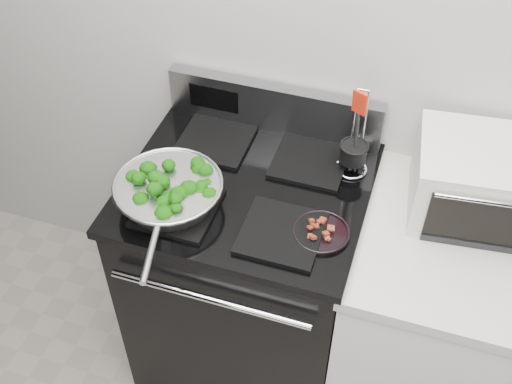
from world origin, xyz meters
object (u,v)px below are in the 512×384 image
at_px(toaster_oven, 485,182).
at_px(bacon_plate, 321,230).
at_px(gas_range, 248,272).
at_px(utensil_holder, 353,156).
at_px(skillet, 169,192).

bearing_deg(toaster_oven, bacon_plate, -153.94).
relative_size(gas_range, utensil_holder, 3.45).
bearing_deg(utensil_holder, toaster_oven, 19.87).
xyz_separation_m(skillet, toaster_oven, (0.92, 0.30, 0.04)).
relative_size(bacon_plate, toaster_oven, 0.38).
relative_size(bacon_plate, utensil_holder, 0.53).
bearing_deg(gas_range, utensil_holder, 29.05).
xyz_separation_m(gas_range, skillet, (-0.20, -0.16, 0.52)).
distance_m(bacon_plate, utensil_holder, 0.31).
distance_m(gas_range, skillet, 0.58).
distance_m(gas_range, utensil_holder, 0.63).
bearing_deg(skillet, bacon_plate, -10.34).
xyz_separation_m(utensil_holder, toaster_oven, (0.41, -0.03, 0.03)).
xyz_separation_m(gas_range, bacon_plate, (0.28, -0.13, 0.48)).
xyz_separation_m(gas_range, toaster_oven, (0.72, 0.14, 0.56)).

